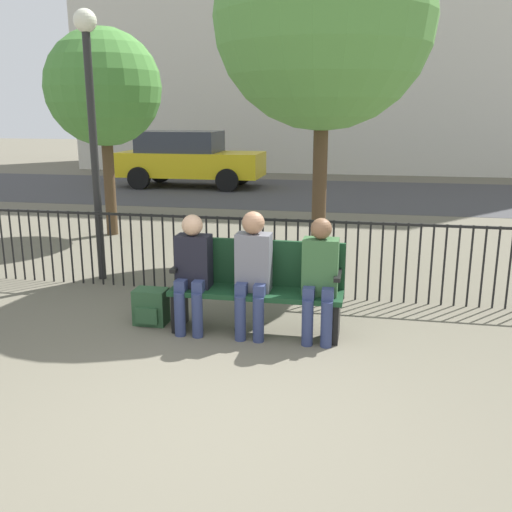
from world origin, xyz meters
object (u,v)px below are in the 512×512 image
Objects in this scene: tree_0 at (324,18)px; lamp_post at (91,105)px; seated_person_1 at (253,267)px; tree_1 at (104,88)px; parked_car_0 at (188,158)px; park_bench at (258,284)px; seated_person_0 at (193,267)px; backpack at (151,307)px; seated_person_2 at (320,273)px.

tree_0 reaches higher than lamp_post.
lamp_post reaches higher than seated_person_1.
tree_1 is at bearing 159.21° from tree_0.
seated_person_1 is at bearing -69.27° from parked_car_0.
tree_1 reaches higher than park_bench.
tree_0 is at bearing 23.76° from lamp_post.
seated_person_0 is 5.44m from tree_1.
tree_0 is at bearing 60.67° from backpack.
lamp_post is (1.10, -2.69, -0.30)m from tree_1.
parked_car_0 is at bearing 113.64° from seated_person_2.
tree_0 is 1.15× the size of parked_car_0.
seated_person_2 is 0.29× the size of parked_car_0.
park_bench is at bearing -98.14° from tree_0.
backpack is at bearing -49.31° from lamp_post.
seated_person_2 is (0.65, -0.00, -0.03)m from seated_person_1.
lamp_post is at bearing -79.23° from parked_car_0.
seated_person_1 is at bearing -98.24° from tree_0.
lamp_post reaches higher than seated_person_2.
seated_person_1 is at bearing -33.10° from lamp_post.
park_bench is 5.77m from tree_1.
parked_car_0 reaches higher than seated_person_1.
park_bench is 1.44× the size of seated_person_0.
seated_person_1 is at bearing -4.04° from backpack.
park_bench is at bearing 2.44° from backpack.
seated_person_1 is 3.31× the size of backpack.
park_bench is 3.29m from lamp_post.
lamp_post reaches higher than park_bench.
park_bench is 1.43× the size of seated_person_2.
parked_car_0 is (-1.80, 9.47, -1.41)m from lamp_post.
park_bench is at bearing -30.66° from lamp_post.
tree_0 is at bearing -61.03° from parked_car_0.
seated_person_0 is at bearing -56.02° from tree_1.
tree_0 is (0.40, 2.76, 2.66)m from seated_person_1.
seated_person_2 reaches higher than seated_person_0.
seated_person_2 reaches higher than backpack.
seated_person_0 is 0.35× the size of lamp_post.
seated_person_1 is 0.35× the size of tree_1.
seated_person_0 is 2.83m from lamp_post.
tree_0 is at bearing 69.88° from seated_person_0.
backpack is (-1.13, -0.05, -0.31)m from park_bench.
backpack is at bearing -60.40° from tree_1.
backpack is 2.83m from lamp_post.
tree_1 is (-2.36, 4.15, 2.37)m from backpack.
seated_person_1 is at bearing 0.26° from seated_person_0.
tree_0 is at bearing -20.79° from tree_1.
tree_1 is (-3.49, 4.10, 2.07)m from park_bench.
tree_0 reaches higher than seated_person_1.
backpack is 11.38m from parked_car_0.
park_bench is 0.48× the size of tree_1.
seated_person_2 reaches higher than park_bench.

